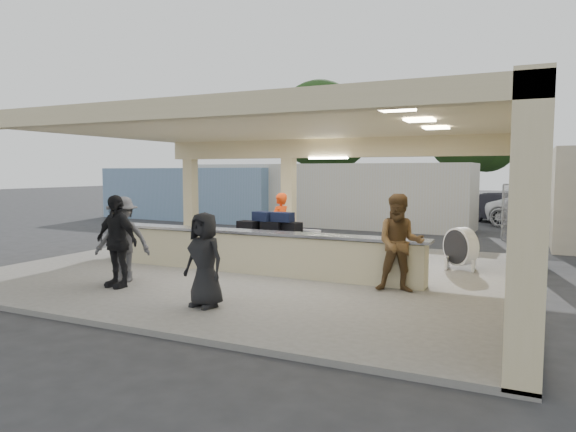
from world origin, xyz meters
The scene contains 16 objects.
ground centered at (0.00, 0.00, 0.00)m, with size 120.00×120.00×0.00m, color #272729.
pavilion centered at (0.21, 0.66, 1.35)m, with size 12.01×10.00×3.55m.
baggage_counter centered at (0.00, -0.50, 0.59)m, with size 8.20×0.58×0.98m.
luggage_cart centered at (-0.20, 0.76, 0.82)m, with size 2.47×1.77×1.32m.
drum_fan centered at (4.38, 1.89, 0.65)m, with size 0.88×0.84×1.02m.
baggage_handler centered at (-0.29, 1.58, 0.99)m, with size 0.65×0.36×1.78m, color #F43E0C.
passenger_a centered at (3.57, -1.00, 1.06)m, with size 0.94×0.41×1.93m, color brown.
passenger_b centered at (-1.77, -3.00, 1.04)m, with size 1.11×0.40×1.89m, color black.
passenger_c centered at (-2.01, -2.56, 1.01)m, with size 1.18×0.41×1.83m, color #49494E.
passenger_d centered at (0.74, -3.54, 0.93)m, with size 0.81×0.33×1.66m, color black.
car_white_a centered at (7.00, 13.67, 0.78)m, with size 2.58×5.45×1.56m, color white.
car_dark centered at (5.06, 15.10, 0.73)m, with size 1.54×4.35×1.45m, color black.
container_white centered at (-2.52, 10.93, 1.39)m, with size 12.87×2.57×2.79m, color beige.
container_blue centered at (-9.82, 10.72, 1.31)m, with size 10.07×2.42×2.62m, color #6F87B2.
tree_left centered at (-7.68, 24.16, 5.59)m, with size 6.60×6.30×9.00m.
tree_mid centered at (2.32, 26.16, 4.96)m, with size 6.00×5.60×8.00m.
Camera 1 is at (5.78, -10.90, 2.46)m, focal length 32.00 mm.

